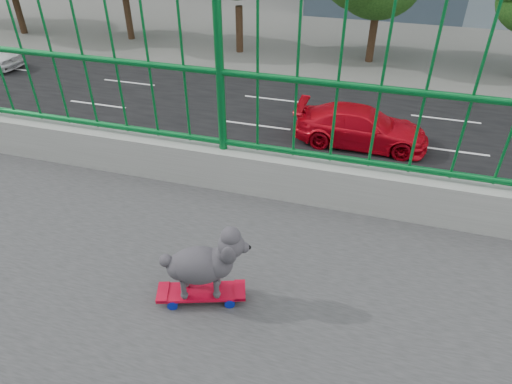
{
  "coord_description": "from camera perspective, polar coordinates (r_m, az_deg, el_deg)",
  "views": [
    {
      "loc": [
        1.2,
        5.0,
        8.84
      ],
      "look_at": [
        -1.16,
        4.31,
        7.14
      ],
      "focal_mm": 31.5,
      "sensor_mm": 36.0,
      "label": 1
    }
  ],
  "objects": [
    {
      "name": "car_5",
      "position": [
        10.84,
        5.89,
        -13.48
      ],
      "size": [
        1.68,
        4.83,
        1.59
      ],
      "primitive_type": "imported",
      "color": "black",
      "rests_on": "ground"
    },
    {
      "name": "poodle",
      "position": [
        2.3,
        -6.69,
        -8.87
      ],
      "size": [
        0.28,
        0.44,
        0.38
      ],
      "rotation": [
        0.0,
        0.0,
        0.32
      ],
      "color": "#2F2B31",
      "rests_on": "skateboard"
    },
    {
      "name": "car_3",
      "position": [
        18.65,
        13.21,
        8.07
      ],
      "size": [
        2.15,
        5.29,
        1.53
      ],
      "primitive_type": "imported",
      "rotation": [
        0.0,
        0.0,
        3.14
      ],
      "color": "red",
      "rests_on": "ground"
    },
    {
      "name": "car_1",
      "position": [
        15.17,
        -16.22,
        0.7
      ],
      "size": [
        1.49,
        4.28,
        1.41
      ],
      "primitive_type": "imported",
      "color": "white",
      "rests_on": "ground"
    },
    {
      "name": "road",
      "position": [
        17.46,
        -2.62,
        4.25
      ],
      "size": [
        18.0,
        90.0,
        0.02
      ],
      "primitive_type": "cube",
      "color": "black",
      "rests_on": "ground"
    },
    {
      "name": "skateboard",
      "position": [
        2.46,
        -6.92,
        -12.6
      ],
      "size": [
        0.28,
        0.48,
        0.06
      ],
      "rotation": [
        0.0,
        0.0,
        0.32
      ],
      "color": "red",
      "rests_on": "footbridge"
    }
  ]
}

